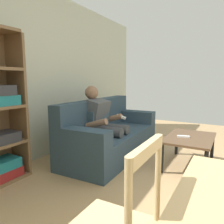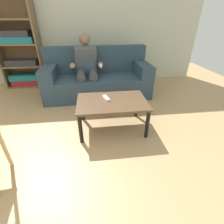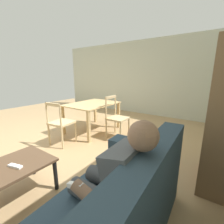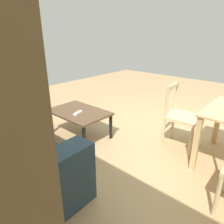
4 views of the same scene
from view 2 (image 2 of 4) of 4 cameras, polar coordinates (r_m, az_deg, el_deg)
wall_back at (r=4.21m, az=-23.42°, el=27.02°), size 7.08×0.12×2.61m
couch at (r=3.33m, az=-5.22°, el=11.71°), size 2.03×0.88×0.91m
person_lounging at (r=3.24m, az=-8.85°, el=15.56°), size 0.60×0.89×1.14m
coffee_table at (r=2.18m, az=-0.00°, el=2.64°), size 0.92×0.62×0.43m
tv_remote at (r=2.21m, az=-2.08°, el=4.96°), size 0.09×0.18×0.02m
bookshelf at (r=4.17m, az=-29.51°, el=17.98°), size 0.84×0.36×1.82m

